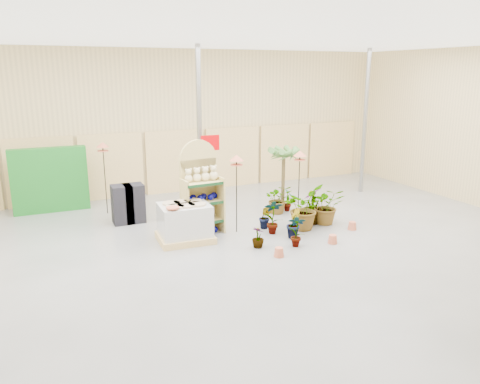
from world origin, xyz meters
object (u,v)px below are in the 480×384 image
object	(u,v)px
display_shelf	(200,190)
potted_plant_2	(303,207)
pallet_stack	(185,222)
bird_table_front	(236,161)

from	to	relation	value
display_shelf	potted_plant_2	size ratio (longest dim) A/B	2.05
display_shelf	pallet_stack	bearing A→B (deg)	-141.75
pallet_stack	display_shelf	bearing A→B (deg)	45.32
pallet_stack	potted_plant_2	world-z (taller)	potted_plant_2
display_shelf	pallet_stack	xyz separation A→B (m)	(-0.56, -0.52, -0.58)
display_shelf	potted_plant_2	distance (m)	2.57
potted_plant_2	pallet_stack	bearing A→B (deg)	172.86
bird_table_front	potted_plant_2	world-z (taller)	bird_table_front
pallet_stack	potted_plant_2	xyz separation A→B (m)	(2.93, -0.37, 0.11)
display_shelf	pallet_stack	distance (m)	0.96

